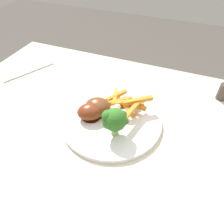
{
  "coord_description": "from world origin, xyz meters",
  "views": [
    {
      "loc": [
        0.17,
        -0.38,
        1.18
      ],
      "look_at": [
        0.02,
        0.0,
        0.79
      ],
      "focal_mm": 34.29,
      "sensor_mm": 36.0,
      "label": 1
    }
  ],
  "objects_px": {
    "chicken_drumstick_near": "(99,107)",
    "chicken_drumstick_far": "(92,111)",
    "carrot_fries_pile": "(125,103)",
    "fork": "(30,72)",
    "pepper_shaker": "(223,92)",
    "dinner_plate": "(112,119)",
    "broccoli_floret_front": "(114,120)",
    "dining_table": "(107,150)"
  },
  "relations": [
    {
      "from": "chicken_drumstick_near",
      "to": "chicken_drumstick_far",
      "type": "bearing_deg",
      "value": -117.43
    },
    {
      "from": "carrot_fries_pile",
      "to": "chicken_drumstick_near",
      "type": "xyz_separation_m",
      "value": [
        -0.06,
        -0.04,
        0.0
      ]
    },
    {
      "from": "carrot_fries_pile",
      "to": "fork",
      "type": "xyz_separation_m",
      "value": [
        -0.39,
        0.07,
        -0.03
      ]
    },
    {
      "from": "chicken_drumstick_far",
      "to": "pepper_shaker",
      "type": "distance_m",
      "value": 0.4
    },
    {
      "from": "carrot_fries_pile",
      "to": "chicken_drumstick_far",
      "type": "distance_m",
      "value": 0.1
    },
    {
      "from": "dinner_plate",
      "to": "pepper_shaker",
      "type": "bearing_deg",
      "value": 37.74
    },
    {
      "from": "dinner_plate",
      "to": "broccoli_floret_front",
      "type": "xyz_separation_m",
      "value": [
        0.03,
        -0.05,
        0.06
      ]
    },
    {
      "from": "dining_table",
      "to": "pepper_shaker",
      "type": "xyz_separation_m",
      "value": [
        0.29,
        0.22,
        0.16
      ]
    },
    {
      "from": "broccoli_floret_front",
      "to": "fork",
      "type": "distance_m",
      "value": 0.43
    },
    {
      "from": "dinner_plate",
      "to": "pepper_shaker",
      "type": "relative_size",
      "value": 5.38
    },
    {
      "from": "dining_table",
      "to": "broccoli_floret_front",
      "type": "relative_size",
      "value": 12.6
    },
    {
      "from": "broccoli_floret_front",
      "to": "dinner_plate",
      "type": "bearing_deg",
      "value": 115.26
    },
    {
      "from": "dinner_plate",
      "to": "fork",
      "type": "xyz_separation_m",
      "value": [
        -0.37,
        0.12,
        -0.0
      ]
    },
    {
      "from": "chicken_drumstick_far",
      "to": "dinner_plate",
      "type": "bearing_deg",
      "value": 18.74
    },
    {
      "from": "dining_table",
      "to": "fork",
      "type": "height_order",
      "value": "fork"
    },
    {
      "from": "dining_table",
      "to": "chicken_drumstick_far",
      "type": "distance_m",
      "value": 0.17
    },
    {
      "from": "broccoli_floret_front",
      "to": "chicken_drumstick_far",
      "type": "distance_m",
      "value": 0.09
    },
    {
      "from": "chicken_drumstick_far",
      "to": "carrot_fries_pile",
      "type": "bearing_deg",
      "value": 42.96
    },
    {
      "from": "chicken_drumstick_near",
      "to": "fork",
      "type": "relative_size",
      "value": 0.66
    },
    {
      "from": "dining_table",
      "to": "dinner_plate",
      "type": "height_order",
      "value": "dinner_plate"
    },
    {
      "from": "dining_table",
      "to": "fork",
      "type": "xyz_separation_m",
      "value": [
        -0.35,
        0.12,
        0.14
      ]
    },
    {
      "from": "pepper_shaker",
      "to": "chicken_drumstick_far",
      "type": "bearing_deg",
      "value": -144.71
    },
    {
      "from": "dining_table",
      "to": "dinner_plate",
      "type": "bearing_deg",
      "value": 15.19
    },
    {
      "from": "dinner_plate",
      "to": "fork",
      "type": "height_order",
      "value": "dinner_plate"
    },
    {
      "from": "dinner_plate",
      "to": "pepper_shaker",
      "type": "height_order",
      "value": "pepper_shaker"
    },
    {
      "from": "dinner_plate",
      "to": "chicken_drumstick_near",
      "type": "bearing_deg",
      "value": 173.51
    },
    {
      "from": "dinner_plate",
      "to": "chicken_drumstick_far",
      "type": "bearing_deg",
      "value": -161.26
    },
    {
      "from": "dinner_plate",
      "to": "chicken_drumstick_far",
      "type": "height_order",
      "value": "chicken_drumstick_far"
    },
    {
      "from": "broccoli_floret_front",
      "to": "chicken_drumstick_near",
      "type": "height_order",
      "value": "broccoli_floret_front"
    },
    {
      "from": "broccoli_floret_front",
      "to": "carrot_fries_pile",
      "type": "xyz_separation_m",
      "value": [
        -0.0,
        0.1,
        -0.03
      ]
    },
    {
      "from": "chicken_drumstick_near",
      "to": "fork",
      "type": "xyz_separation_m",
      "value": [
        -0.33,
        0.11,
        -0.03
      ]
    },
    {
      "from": "chicken_drumstick_near",
      "to": "pepper_shaker",
      "type": "xyz_separation_m",
      "value": [
        0.31,
        0.21,
        -0.01
      ]
    },
    {
      "from": "chicken_drumstick_near",
      "to": "carrot_fries_pile",
      "type": "bearing_deg",
      "value": 36.72
    },
    {
      "from": "broccoli_floret_front",
      "to": "chicken_drumstick_near",
      "type": "distance_m",
      "value": 0.09
    },
    {
      "from": "carrot_fries_pile",
      "to": "chicken_drumstick_far",
      "type": "xyz_separation_m",
      "value": [
        -0.07,
        -0.07,
        0.0
      ]
    },
    {
      "from": "dinner_plate",
      "to": "chicken_drumstick_near",
      "type": "relative_size",
      "value": 2.18
    },
    {
      "from": "chicken_drumstick_far",
      "to": "pepper_shaker",
      "type": "height_order",
      "value": "chicken_drumstick_far"
    },
    {
      "from": "chicken_drumstick_far",
      "to": "fork",
      "type": "distance_m",
      "value": 0.34
    },
    {
      "from": "dining_table",
      "to": "carrot_fries_pile",
      "type": "xyz_separation_m",
      "value": [
        0.04,
        0.05,
        0.17
      ]
    },
    {
      "from": "chicken_drumstick_near",
      "to": "chicken_drumstick_far",
      "type": "relative_size",
      "value": 1.09
    },
    {
      "from": "broccoli_floret_front",
      "to": "chicken_drumstick_far",
      "type": "xyz_separation_m",
      "value": [
        -0.07,
        0.04,
        -0.03
      ]
    },
    {
      "from": "fork",
      "to": "carrot_fries_pile",
      "type": "bearing_deg",
      "value": -72.71
    }
  ]
}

